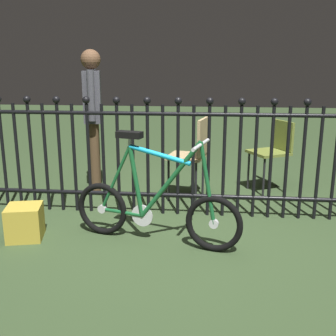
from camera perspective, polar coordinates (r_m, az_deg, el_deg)
ground_plane at (r=3.49m, az=0.96°, el=-9.50°), size 20.00×20.00×0.00m
iron_fence at (r=3.84m, az=0.80°, el=1.92°), size 4.04×0.07×1.14m
bicycle at (r=3.31m, az=-1.80°, el=-5.29°), size 1.36×0.48×0.89m
chair_olive at (r=4.74m, az=14.22°, el=2.67°), size 0.50×0.50×0.78m
chair_tan at (r=4.30m, az=3.48°, el=2.39°), size 0.44×0.44×0.85m
person_visitor at (r=4.61m, az=-10.20°, el=7.85°), size 0.24×0.47×1.53m
display_crate at (r=3.63m, az=-18.92°, el=-7.00°), size 0.33×0.33×0.28m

